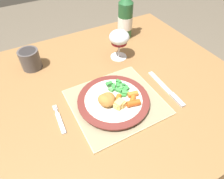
# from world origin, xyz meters

# --- Properties ---
(ground_plane) EXTENTS (6.00, 6.00, 0.00)m
(ground_plane) POSITION_xyz_m (0.00, 0.00, 0.00)
(ground_plane) COLOR brown
(dining_table) EXTENTS (1.14, 0.90, 0.74)m
(dining_table) POSITION_xyz_m (0.00, 0.00, 0.64)
(dining_table) COLOR olive
(dining_table) RESTS_ON ground
(placemat) EXTENTS (0.31, 0.29, 0.01)m
(placemat) POSITION_xyz_m (0.03, -0.09, 0.74)
(placemat) COLOR #CCB789
(placemat) RESTS_ON dining_table
(dinner_plate) EXTENTS (0.25, 0.25, 0.02)m
(dinner_plate) POSITION_xyz_m (0.02, -0.09, 0.76)
(dinner_plate) COLOR silver
(dinner_plate) RESTS_ON placemat
(breaded_croquettes) EXTENTS (0.08, 0.08, 0.04)m
(breaded_croquettes) POSITION_xyz_m (-0.01, -0.10, 0.78)
(breaded_croquettes) COLOR #A87033
(breaded_croquettes) RESTS_ON dinner_plate
(green_beans_pile) EXTENTS (0.07, 0.09, 0.02)m
(green_beans_pile) POSITION_xyz_m (0.06, -0.06, 0.77)
(green_beans_pile) COLOR #338438
(green_beans_pile) RESTS_ON dinner_plate
(glazed_carrots) EXTENTS (0.10, 0.08, 0.02)m
(glazed_carrots) POSITION_xyz_m (0.06, -0.12, 0.78)
(glazed_carrots) COLOR #CC5119
(glazed_carrots) RESTS_ON dinner_plate
(fork) EXTENTS (0.02, 0.13, 0.01)m
(fork) POSITION_xyz_m (-0.17, -0.07, 0.74)
(fork) COLOR silver
(fork) RESTS_ON dining_table
(table_knife) EXTENTS (0.03, 0.21, 0.01)m
(table_knife) POSITION_xyz_m (0.23, -0.13, 0.74)
(table_knife) COLOR silver
(table_knife) RESTS_ON dining_table
(wine_glass) EXTENTS (0.09, 0.09, 0.13)m
(wine_glass) POSITION_xyz_m (0.18, 0.15, 0.83)
(wine_glass) COLOR silver
(wine_glass) RESTS_ON dining_table
(bottle) EXTENTS (0.07, 0.07, 0.27)m
(bottle) POSITION_xyz_m (0.29, 0.29, 0.84)
(bottle) COLOR #23562D
(bottle) RESTS_ON dining_table
(roast_potatoes) EXTENTS (0.05, 0.03, 0.03)m
(roast_potatoes) POSITION_xyz_m (0.02, -0.13, 0.78)
(roast_potatoes) COLOR #E5BC66
(roast_potatoes) RESTS_ON dinner_plate
(drinking_cup) EXTENTS (0.08, 0.08, 0.08)m
(drinking_cup) POSITION_xyz_m (-0.18, 0.26, 0.78)
(drinking_cup) COLOR #4C4747
(drinking_cup) RESTS_ON dining_table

